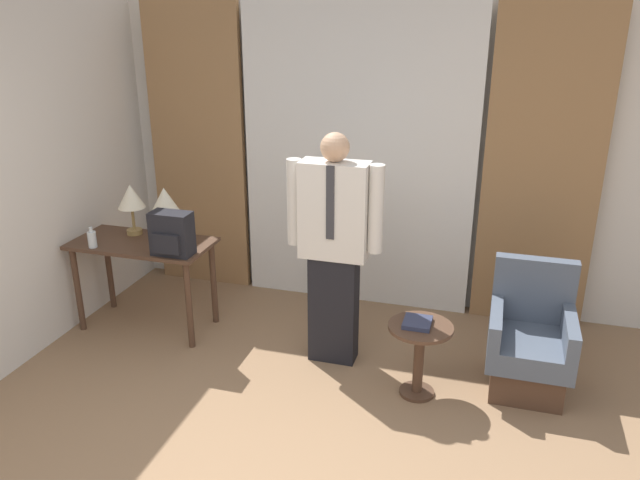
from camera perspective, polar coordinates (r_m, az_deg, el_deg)
wall_back at (r=5.43m, az=3.75°, el=8.23°), size 10.00×0.06×2.70m
curtain_sheer_center at (r=5.32m, az=3.42°, el=7.31°), size 1.99×0.06×2.58m
curtain_drape_left at (r=5.82m, az=-11.08°, el=8.14°), size 0.90×0.06×2.58m
curtain_drape_right at (r=5.20m, az=19.61°, el=5.84°), size 0.90×0.06×2.58m
desk at (r=5.21m, az=-15.86°, el=-1.39°), size 1.12×0.55×0.75m
table_lamp_left at (r=5.27m, az=-16.90°, el=3.64°), size 0.22×0.22×0.42m
table_lamp_right at (r=5.11m, az=-14.01°, el=3.40°), size 0.22×0.22×0.42m
bottle_near_edge at (r=5.14m, az=-20.12°, el=0.08°), size 0.07×0.07×0.16m
backpack at (r=4.79m, az=-13.41°, el=0.53°), size 0.31×0.20×0.33m
person at (r=4.43m, az=1.30°, el=-0.30°), size 0.69×0.23×1.72m
armchair at (r=4.59m, az=18.57°, el=-9.08°), size 0.56×0.62×0.88m
side_table at (r=4.30m, az=9.08°, el=-9.71°), size 0.44×0.44×0.53m
book at (r=4.22m, az=8.90°, el=-7.46°), size 0.18×0.20×0.03m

